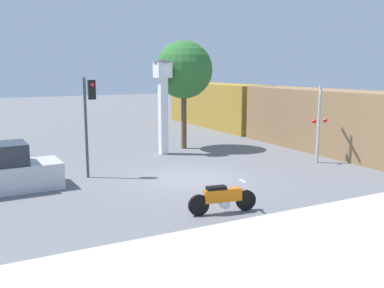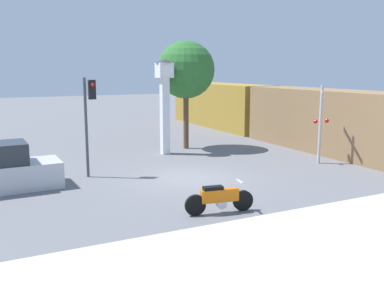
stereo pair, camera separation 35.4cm
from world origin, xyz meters
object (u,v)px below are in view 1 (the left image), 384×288
(freight_train, at_px, (261,111))
(parked_car, at_px, (0,171))
(motorcycle, at_px, (223,198))
(clock_tower, at_px, (163,93))
(traffic_light, at_px, (89,109))
(railroad_crossing_signal, at_px, (319,121))
(street_tree, at_px, (184,70))

(freight_train, relative_size, parked_car, 5.47)
(motorcycle, xyz_separation_m, freight_train, (10.70, 12.49, 1.22))
(clock_tower, height_order, traffic_light, clock_tower)
(clock_tower, relative_size, railroad_crossing_signal, 1.35)
(traffic_light, bearing_deg, street_tree, 33.07)
(freight_train, height_order, parked_car, freight_train)
(motorcycle, bearing_deg, freight_train, 58.59)
(traffic_light, distance_m, street_tree, 7.86)
(railroad_crossing_signal, bearing_deg, clock_tower, 136.42)
(motorcycle, xyz_separation_m, street_tree, (3.94, 10.70, 3.97))
(clock_tower, height_order, street_tree, street_tree)
(motorcycle, relative_size, railroad_crossing_signal, 0.60)
(motorcycle, height_order, railroad_crossing_signal, railroad_crossing_signal)
(motorcycle, height_order, clock_tower, clock_tower)
(clock_tower, bearing_deg, freight_train, 18.09)
(street_tree, bearing_deg, clock_tower, -150.35)
(motorcycle, height_order, parked_car, parked_car)
(railroad_crossing_signal, distance_m, parked_car, 14.20)
(clock_tower, xyz_separation_m, parked_car, (-8.27, -3.78, -2.53))
(clock_tower, distance_m, railroad_crossing_signal, 8.06)
(traffic_light, xyz_separation_m, railroad_crossing_signal, (10.50, -2.26, -0.82))
(traffic_light, height_order, railroad_crossing_signal, traffic_light)
(motorcycle, relative_size, street_tree, 0.37)
(traffic_light, bearing_deg, railroad_crossing_signal, -12.15)
(clock_tower, relative_size, freight_train, 0.22)
(railroad_crossing_signal, relative_size, street_tree, 0.61)
(railroad_crossing_signal, bearing_deg, parked_car, 173.08)
(freight_train, xyz_separation_m, parked_car, (-16.75, -6.55, -0.95))
(freight_train, bearing_deg, railroad_crossing_signal, -108.19)
(railroad_crossing_signal, bearing_deg, traffic_light, 167.85)
(traffic_light, relative_size, street_tree, 0.68)
(freight_train, bearing_deg, street_tree, -165.15)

